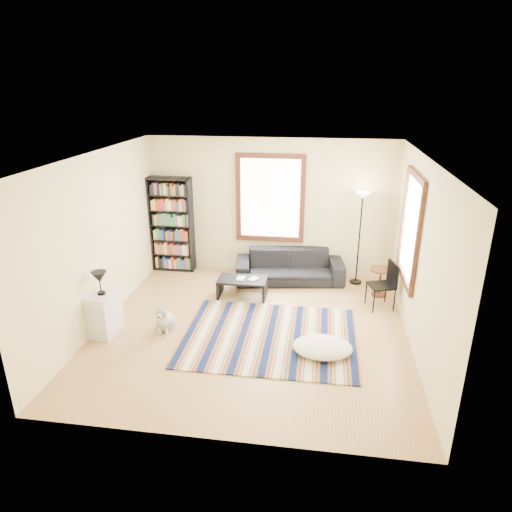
# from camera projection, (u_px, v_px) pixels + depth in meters

# --- Properties ---
(floor) EXTENTS (5.00, 5.00, 0.10)m
(floor) POSITION_uv_depth(u_px,v_px,m) (252.00, 332.00, 7.51)
(floor) COLOR #A67F4C
(floor) RESTS_ON ground
(ceiling) EXTENTS (5.00, 5.00, 0.10)m
(ceiling) POSITION_uv_depth(u_px,v_px,m) (251.00, 153.00, 6.47)
(ceiling) COLOR white
(ceiling) RESTS_ON floor
(wall_back) EXTENTS (5.00, 0.10, 2.80)m
(wall_back) POSITION_uv_depth(u_px,v_px,m) (271.00, 207.00, 9.34)
(wall_back) COLOR #D1BE8D
(wall_back) RESTS_ON floor
(wall_front) EXTENTS (5.00, 0.10, 2.80)m
(wall_front) POSITION_uv_depth(u_px,v_px,m) (212.00, 335.00, 4.63)
(wall_front) COLOR #D1BE8D
(wall_front) RESTS_ON floor
(wall_left) EXTENTS (0.10, 5.00, 2.80)m
(wall_left) POSITION_uv_depth(u_px,v_px,m) (95.00, 241.00, 7.33)
(wall_left) COLOR #D1BE8D
(wall_left) RESTS_ON floor
(wall_right) EXTENTS (0.10, 5.00, 2.80)m
(wall_right) POSITION_uv_depth(u_px,v_px,m) (424.00, 258.00, 6.64)
(wall_right) COLOR #D1BE8D
(wall_right) RESTS_ON floor
(window_back) EXTENTS (1.20, 0.06, 1.60)m
(window_back) POSITION_uv_depth(u_px,v_px,m) (270.00, 198.00, 9.20)
(window_back) COLOR white
(window_back) RESTS_ON wall_back
(window_right) EXTENTS (0.06, 1.20, 1.60)m
(window_right) POSITION_uv_depth(u_px,v_px,m) (411.00, 228.00, 7.32)
(window_right) COLOR white
(window_right) RESTS_ON wall_right
(rug) EXTENTS (2.74, 2.19, 0.02)m
(rug) POSITION_uv_depth(u_px,v_px,m) (270.00, 336.00, 7.26)
(rug) COLOR #0C183D
(rug) RESTS_ON floor
(sofa) EXTENTS (1.14, 2.24, 0.63)m
(sofa) POSITION_uv_depth(u_px,v_px,m) (290.00, 266.00, 9.21)
(sofa) COLOR black
(sofa) RESTS_ON floor
(bookshelf) EXTENTS (0.90, 0.30, 2.00)m
(bookshelf) POSITION_uv_depth(u_px,v_px,m) (172.00, 225.00, 9.55)
(bookshelf) COLOR black
(bookshelf) RESTS_ON floor
(coffee_table) EXTENTS (0.96, 0.62, 0.36)m
(coffee_table) POSITION_uv_depth(u_px,v_px,m) (242.00, 288.00, 8.58)
(coffee_table) COLOR black
(coffee_table) RESTS_ON floor
(book_a) EXTENTS (0.16, 0.21, 0.02)m
(book_a) POSITION_uv_depth(u_px,v_px,m) (237.00, 278.00, 8.52)
(book_a) COLOR beige
(book_a) RESTS_ON coffee_table
(book_b) EXTENTS (0.23, 0.24, 0.01)m
(book_b) POSITION_uv_depth(u_px,v_px,m) (251.00, 278.00, 8.54)
(book_b) COLOR beige
(book_b) RESTS_ON coffee_table
(floor_cushion) EXTENTS (1.06, 0.91, 0.22)m
(floor_cushion) POSITION_uv_depth(u_px,v_px,m) (322.00, 347.00, 6.78)
(floor_cushion) COLOR white
(floor_cushion) RESTS_ON floor
(floor_lamp) EXTENTS (0.37, 0.37, 1.86)m
(floor_lamp) POSITION_uv_depth(u_px,v_px,m) (359.00, 239.00, 8.90)
(floor_lamp) COLOR black
(floor_lamp) RESTS_ON floor
(side_table) EXTENTS (0.51, 0.51, 0.54)m
(side_table) POSITION_uv_depth(u_px,v_px,m) (380.00, 282.00, 8.59)
(side_table) COLOR #432210
(side_table) RESTS_ON floor
(folding_chair) EXTENTS (0.52, 0.51, 0.86)m
(folding_chair) POSITION_uv_depth(u_px,v_px,m) (381.00, 286.00, 8.06)
(folding_chair) COLOR black
(folding_chair) RESTS_ON floor
(white_cabinet) EXTENTS (0.44, 0.54, 0.70)m
(white_cabinet) POSITION_uv_depth(u_px,v_px,m) (104.00, 314.00, 7.24)
(white_cabinet) COLOR silver
(white_cabinet) RESTS_ON floor
(table_lamp) EXTENTS (0.31, 0.31, 0.38)m
(table_lamp) POSITION_uv_depth(u_px,v_px,m) (100.00, 283.00, 7.05)
(table_lamp) COLOR black
(table_lamp) RESTS_ON white_cabinet
(dog) EXTENTS (0.37, 0.51, 0.50)m
(dog) POSITION_uv_depth(u_px,v_px,m) (165.00, 316.00, 7.39)
(dog) COLOR #A9A9A9
(dog) RESTS_ON floor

